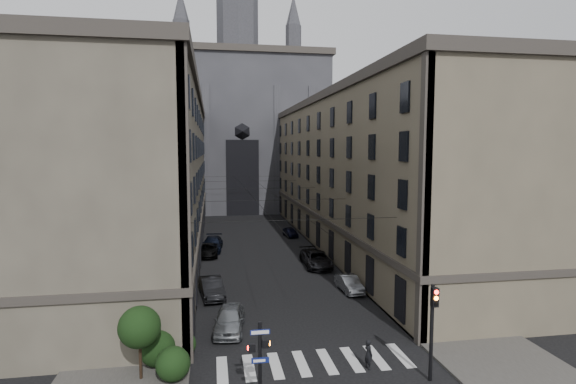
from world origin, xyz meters
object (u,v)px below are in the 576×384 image
pedestrian_signal_left (260,356)px  car_left_near (229,319)px  car_left_midfar (208,250)px  car_right_midnear (317,259)px  traffic_light_right (433,321)px  car_right_far (290,232)px  gothic_tower (239,122)px  car_left_far (212,244)px  car_right_midfar (313,257)px  car_right_near (349,284)px  car_left_midnear (212,288)px  pedestrian (368,354)px

pedestrian_signal_left → car_left_near: 9.02m
car_left_midfar → car_right_midnear: 13.10m
traffic_light_right → car_right_far: bearing=90.6°
gothic_tower → car_left_far: 43.72m
pedestrian_signal_left → car_right_midfar: pedestrian_signal_left is taller
car_right_near → car_right_far: 25.06m
pedestrian_signal_left → car_right_far: pedestrian_signal_left is taller
car_left_midnear → car_left_midfar: car_left_midnear is taller
traffic_light_right → car_left_midfar: size_ratio=1.03×
car_left_midnear → car_right_midfar: car_left_midnear is taller
car_right_midnear → car_right_midfar: car_right_midnear is taller
traffic_light_right → car_right_midfar: (-0.70, 24.77, -2.54)m
car_left_midnear → car_right_midnear: bearing=28.7°
car_left_midfar → car_left_midnear: bearing=-84.2°
car_right_midfar → car_left_midnear: bearing=-143.7°
car_left_midfar → car_left_far: 2.86m
traffic_light_right → car_left_midnear: traffic_light_right is taller
car_left_near → gothic_tower: bearing=93.1°
gothic_tower → traffic_light_right: 74.67m
car_left_near → pedestrian: size_ratio=2.85×
car_left_near → car_right_midfar: 18.94m
car_left_far → car_left_midfar: bearing=-95.1°
car_left_far → car_right_near: (11.60, -17.91, -0.14)m
car_left_midfar → car_right_midfar: car_right_midfar is taller
pedestrian_signal_left → car_left_midnear: (-2.28, 16.12, -1.52)m
car_right_midfar → pedestrian: pedestrian is taller
car_left_far → car_right_midnear: size_ratio=0.99×
car_right_near → car_right_far: bearing=89.1°
gothic_tower → car_left_midnear: bearing=-95.8°
car_left_far → car_right_midnear: bearing=-36.7°
traffic_light_right → car_left_near: 13.46m
car_left_near → car_right_near: car_left_near is taller
traffic_light_right → car_left_near: (-10.23, 8.40, -2.47)m
car_right_near → car_right_far: (-0.76, 25.05, -0.03)m
car_left_near → traffic_light_right: bearing=-32.2°
car_left_midnear → gothic_tower: bearing=76.8°
car_left_near → car_left_midfar: (-1.57, 21.94, -0.11)m
car_right_near → car_right_far: car_right_near is taller
car_left_near → car_left_midnear: (-1.17, 7.30, -0.01)m
pedestrian → car_right_midfar: bearing=-22.5°
traffic_light_right → car_right_midfar: bearing=91.6°
traffic_light_right → car_left_midnear: size_ratio=1.07×
car_left_midnear → car_right_midfar: 14.02m
pedestrian_signal_left → car_left_midfar: bearing=95.0°
gothic_tower → car_left_midfar: (-6.20, -42.70, -17.09)m
car_left_midnear → pedestrian: size_ratio=2.90×
pedestrian_signal_left → car_left_far: size_ratio=0.70×
car_left_midfar → car_left_far: bearing=84.1°
car_left_midfar → pedestrian: 29.88m
car_right_far → pedestrian: (-2.34, -38.45, 0.19)m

